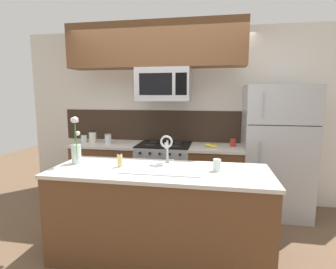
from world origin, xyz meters
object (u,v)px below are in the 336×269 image
at_px(storage_jar_short, 108,139).
at_px(storage_jar_tall, 84,138).
at_px(sink_faucet, 167,145).
at_px(microwave, 164,85).
at_px(coffee_tin, 233,143).
at_px(dish_soap_bottle, 120,160).
at_px(stove_range, 164,175).
at_px(refrigerator, 275,151).
at_px(flower_vase, 76,149).
at_px(banana_bunch, 212,146).
at_px(storage_jar_medium, 93,137).
at_px(drinking_glass, 217,165).

bearing_deg(storage_jar_short, storage_jar_tall, 179.46).
height_order(storage_jar_short, sink_faucet, sink_faucet).
bearing_deg(sink_faucet, microwave, 102.64).
distance_m(coffee_tin, dish_soap_bottle, 1.75).
xyz_separation_m(stove_range, storage_jar_tall, (-1.25, -0.02, 0.51)).
distance_m(refrigerator, storage_jar_tall, 2.78).
distance_m(microwave, sink_faucet, 1.24).
xyz_separation_m(coffee_tin, flower_vase, (-1.68, -1.24, 0.10)).
distance_m(banana_bunch, flower_vase, 1.80).
bearing_deg(storage_jar_medium, storage_jar_short, -5.09).
bearing_deg(drinking_glass, coffee_tin, 79.79).
bearing_deg(microwave, storage_jar_medium, 178.79).
xyz_separation_m(storage_jar_medium, coffee_tin, (2.08, 0.05, -0.03)).
xyz_separation_m(banana_bunch, dish_soap_bottle, (-0.89, -1.18, 0.05)).
distance_m(storage_jar_tall, sink_faucet, 1.80).
bearing_deg(coffee_tin, storage_jar_medium, -178.69).
bearing_deg(sink_faucet, storage_jar_short, 136.64).
bearing_deg(drinking_glass, refrigerator, 57.27).
bearing_deg(flower_vase, dish_soap_bottle, -5.50).
height_order(storage_jar_tall, dish_soap_bottle, dish_soap_bottle).
bearing_deg(storage_jar_tall, coffee_tin, 1.73).
bearing_deg(stove_range, banana_bunch, -5.03).
distance_m(stove_range, refrigerator, 1.59).
distance_m(microwave, dish_soap_bottle, 1.47).
distance_m(refrigerator, storage_jar_short, 2.39).
xyz_separation_m(banana_bunch, drinking_glass, (0.06, -1.15, 0.04)).
relative_size(coffee_tin, drinking_glass, 0.95).
xyz_separation_m(sink_faucet, drinking_glass, (0.51, -0.17, -0.14)).
bearing_deg(microwave, refrigerator, 1.53).
relative_size(drinking_glass, flower_vase, 0.23).
xyz_separation_m(stove_range, storage_jar_medium, (-1.11, 0.00, 0.54)).
bearing_deg(coffee_tin, banana_bunch, -159.24).
distance_m(sink_faucet, flower_vase, 0.95).
bearing_deg(microwave, stove_range, 90.16).
distance_m(refrigerator, coffee_tin, 0.57).
height_order(stove_range, storage_jar_short, storage_jar_short).
height_order(microwave, sink_faucet, microwave).
bearing_deg(storage_jar_tall, stove_range, 0.77).
distance_m(storage_jar_tall, banana_bunch, 1.93).
xyz_separation_m(microwave, coffee_tin, (0.97, 0.07, -0.80)).
relative_size(refrigerator, storage_jar_tall, 13.41).
height_order(sink_faucet, dish_soap_bottle, sink_faucet).
bearing_deg(sink_faucet, coffee_tin, 55.84).
bearing_deg(storage_jar_medium, drinking_glass, -33.18).
bearing_deg(dish_soap_bottle, stove_range, 80.27).
bearing_deg(flower_vase, microwave, 58.81).
relative_size(stove_range, storage_jar_tall, 7.12).
bearing_deg(dish_soap_bottle, storage_jar_medium, 125.91).
distance_m(storage_jar_short, dish_soap_bottle, 1.38).
xyz_separation_m(stove_range, flower_vase, (-0.71, -1.19, 0.61)).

